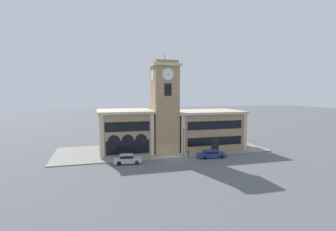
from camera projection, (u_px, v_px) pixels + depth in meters
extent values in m
plane|color=#56565B|center=(172.00, 159.00, 45.57)|extent=(300.00, 300.00, 0.00)
cube|color=gray|center=(162.00, 150.00, 52.35)|extent=(40.69, 14.16, 0.15)
cube|color=#9E7F5B|center=(165.00, 110.00, 49.71)|extent=(4.57, 4.57, 16.30)
cube|color=beige|center=(165.00, 65.00, 48.95)|extent=(5.27, 5.27, 0.45)
cube|color=#9E7F5B|center=(165.00, 62.00, 48.90)|extent=(4.20, 4.20, 0.60)
cylinder|color=#4C4C51|center=(165.00, 58.00, 48.82)|extent=(0.10, 0.10, 1.20)
cylinder|color=silver|center=(168.00, 74.00, 46.88)|extent=(2.12, 0.10, 2.12)
cylinder|color=black|center=(168.00, 74.00, 46.81)|extent=(0.17, 0.04, 0.17)
cylinder|color=silver|center=(152.00, 75.00, 48.48)|extent=(0.10, 2.12, 2.12)
cylinder|color=black|center=(152.00, 75.00, 48.47)|extent=(0.04, 0.17, 0.17)
cube|color=black|center=(168.00, 90.00, 47.13)|extent=(1.28, 0.10, 2.20)
cube|color=#9E7F5B|center=(125.00, 132.00, 50.42)|extent=(9.52, 9.35, 7.66)
cube|color=beige|center=(124.00, 111.00, 50.05)|extent=(10.22, 10.05, 0.45)
cube|color=beige|center=(102.00, 137.00, 44.69)|extent=(0.70, 0.16, 7.66)
cube|color=beige|center=(152.00, 135.00, 47.06)|extent=(0.70, 0.16, 7.66)
cube|color=black|center=(128.00, 127.00, 45.74)|extent=(7.80, 0.10, 1.69)
cube|color=black|center=(128.00, 147.00, 46.08)|extent=(7.61, 0.10, 2.45)
cylinder|color=black|center=(114.00, 141.00, 45.32)|extent=(2.09, 0.06, 2.09)
cylinder|color=black|center=(128.00, 140.00, 45.96)|extent=(2.09, 0.06, 2.09)
cylinder|color=black|center=(141.00, 140.00, 46.60)|extent=(2.09, 0.06, 2.09)
cube|color=#9E7F5B|center=(205.00, 130.00, 54.96)|extent=(13.76, 9.35, 7.23)
cube|color=beige|center=(205.00, 112.00, 54.61)|extent=(14.46, 10.05, 0.45)
cube|color=beige|center=(183.00, 135.00, 48.66)|extent=(0.70, 0.16, 7.23)
cube|color=beige|center=(245.00, 132.00, 52.18)|extent=(0.70, 0.16, 7.23)
cube|color=black|center=(215.00, 125.00, 50.30)|extent=(11.28, 0.10, 1.59)
cube|color=black|center=(215.00, 145.00, 50.64)|extent=(1.50, 0.12, 2.60)
cube|color=black|center=(215.00, 141.00, 50.58)|extent=(11.28, 0.10, 1.62)
cube|color=#B2B7C1|center=(128.00, 160.00, 42.21)|extent=(4.56, 2.04, 0.75)
cube|color=#B2B7C1|center=(126.00, 156.00, 42.11)|extent=(2.24, 1.71, 0.59)
cube|color=black|center=(126.00, 156.00, 42.11)|extent=(2.15, 1.74, 0.45)
cylinder|color=black|center=(136.00, 160.00, 43.25)|extent=(0.71, 0.27, 0.70)
cylinder|color=black|center=(137.00, 162.00, 41.76)|extent=(0.71, 0.27, 0.70)
cylinder|color=black|center=(119.00, 161.00, 42.69)|extent=(0.71, 0.27, 0.70)
cylinder|color=black|center=(119.00, 163.00, 41.20)|extent=(0.71, 0.27, 0.70)
cube|color=navy|center=(211.00, 155.00, 46.18)|extent=(5.00, 2.17, 0.60)
cube|color=navy|center=(210.00, 152.00, 46.09)|extent=(2.45, 1.81, 0.54)
cube|color=black|center=(210.00, 152.00, 46.09)|extent=(2.36, 1.84, 0.41)
cylinder|color=black|center=(218.00, 154.00, 47.29)|extent=(0.67, 0.26, 0.65)
cylinder|color=black|center=(221.00, 156.00, 45.71)|extent=(0.67, 0.26, 0.65)
cylinder|color=black|center=(202.00, 155.00, 46.68)|extent=(0.67, 0.26, 0.65)
cylinder|color=black|center=(205.00, 157.00, 45.10)|extent=(0.67, 0.26, 0.65)
cylinder|color=#4C4C51|center=(183.00, 142.00, 46.37)|extent=(0.12, 0.12, 5.02)
sphere|color=silver|center=(184.00, 127.00, 46.12)|extent=(0.36, 0.36, 0.36)
cylinder|color=black|center=(188.00, 154.00, 46.67)|extent=(0.18, 0.18, 0.90)
sphere|color=black|center=(188.00, 151.00, 46.63)|extent=(0.16, 0.16, 0.16)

